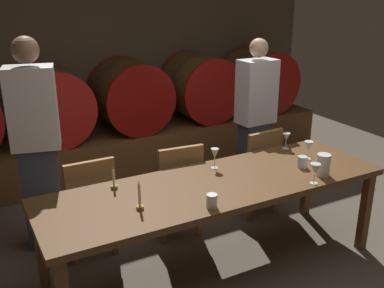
{
  "coord_description": "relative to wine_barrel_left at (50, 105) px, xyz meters",
  "views": [
    {
      "loc": [
        -1.88,
        -2.5,
        2.17
      ],
      "look_at": [
        -0.4,
        0.22,
        1.06
      ],
      "focal_mm": 42.0,
      "sensor_mm": 36.0,
      "label": 1
    }
  ],
  "objects": [
    {
      "name": "ground_plane",
      "position": [
        0.96,
        -2.5,
        -0.9
      ],
      "size": [
        7.3,
        7.3,
        0.0
      ],
      "primitive_type": "plane",
      "color": "brown"
    },
    {
      "name": "back_wall",
      "position": [
        0.96,
        0.55,
        0.57
      ],
      "size": [
        5.62,
        0.24,
        2.93
      ],
      "primitive_type": "cube",
      "color": "brown",
      "rests_on": "ground"
    },
    {
      "name": "barrel_shelf",
      "position": [
        0.96,
        0.0,
        -0.66
      ],
      "size": [
        5.05,
        0.9,
        0.48
      ],
      "primitive_type": "cube",
      "color": "brown",
      "rests_on": "ground"
    },
    {
      "name": "wine_barrel_left",
      "position": [
        0.0,
        0.0,
        0.0
      ],
      "size": [
        0.85,
        0.76,
        0.85
      ],
      "color": "brown",
      "rests_on": "barrel_shelf"
    },
    {
      "name": "wine_barrel_center",
      "position": [
        0.95,
        0.0,
        0.0
      ],
      "size": [
        0.85,
        0.76,
        0.85
      ],
      "color": "#513319",
      "rests_on": "barrel_shelf"
    },
    {
      "name": "wine_barrel_right",
      "position": [
        1.92,
        0.0,
        0.0
      ],
      "size": [
        0.85,
        0.76,
        0.85
      ],
      "color": "brown",
      "rests_on": "barrel_shelf"
    },
    {
      "name": "wine_barrel_far_right",
      "position": [
        2.85,
        0.0,
        0.0
      ],
      "size": [
        0.85,
        0.76,
        0.85
      ],
      "color": "brown",
      "rests_on": "barrel_shelf"
    },
    {
      "name": "dining_table",
      "position": [
        0.72,
        -2.37,
        -0.21
      ],
      "size": [
        2.69,
        0.83,
        0.75
      ],
      "color": "brown",
      "rests_on": "ground"
    },
    {
      "name": "chair_left",
      "position": [
        -0.09,
        -1.7,
        -0.41
      ],
      "size": [
        0.4,
        0.4,
        0.88
      ],
      "rotation": [
        0.0,
        0.0,
        3.14
      ],
      "color": "olive",
      "rests_on": "ground"
    },
    {
      "name": "chair_center",
      "position": [
        0.69,
        -1.76,
        -0.41
      ],
      "size": [
        0.43,
        0.43,
        0.88
      ],
      "rotation": [
        0.0,
        0.0,
        3.05
      ],
      "color": "olive",
      "rests_on": "ground"
    },
    {
      "name": "chair_right",
      "position": [
        1.56,
        -1.76,
        -0.41
      ],
      "size": [
        0.43,
        0.43,
        0.88
      ],
      "rotation": [
        0.0,
        0.0,
        3.22
      ],
      "color": "olive",
      "rests_on": "ground"
    },
    {
      "name": "guest_left",
      "position": [
        -0.39,
        -1.37,
        0.03
      ],
      "size": [
        0.43,
        0.32,
        1.8
      ],
      "rotation": [
        0.0,
        0.0,
        2.9
      ],
      "color": "#33384C",
      "rests_on": "ground"
    },
    {
      "name": "guest_right",
      "position": [
        1.81,
        -1.36,
        -0.05
      ],
      "size": [
        0.39,
        0.26,
        1.67
      ],
      "rotation": [
        0.0,
        0.0,
        3.18
      ],
      "color": "#33384C",
      "rests_on": "ground"
    },
    {
      "name": "candle_left",
      "position": [
        0.01,
        -2.1,
        -0.1
      ],
      "size": [
        0.05,
        0.05,
        0.18
      ],
      "color": "olive",
      "rests_on": "dining_table"
    },
    {
      "name": "candle_right",
      "position": [
        0.05,
        -2.49,
        -0.09
      ],
      "size": [
        0.05,
        0.05,
        0.21
      ],
      "color": "olive",
      "rests_on": "dining_table"
    },
    {
      "name": "pitcher",
      "position": [
        1.52,
        -2.65,
        -0.06
      ],
      "size": [
        0.11,
        0.11,
        0.17
      ],
      "color": "white",
      "rests_on": "dining_table"
    },
    {
      "name": "wine_glass_far_left",
      "position": [
        0.85,
        -2.12,
        -0.02
      ],
      "size": [
        0.07,
        0.07,
        0.17
      ],
      "color": "white",
      "rests_on": "dining_table"
    },
    {
      "name": "wine_glass_center_left",
      "position": [
        1.36,
        -2.73,
        -0.03
      ],
      "size": [
        0.08,
        0.08,
        0.16
      ],
      "color": "silver",
      "rests_on": "dining_table"
    },
    {
      "name": "wine_glass_center_right",
      "position": [
        1.66,
        -2.04,
        -0.04
      ],
      "size": [
        0.07,
        0.07,
        0.15
      ],
      "color": "silver",
      "rests_on": "dining_table"
    },
    {
      "name": "wine_glass_far_right",
      "position": [
        1.66,
        -2.33,
        -0.03
      ],
      "size": [
        0.08,
        0.08,
        0.16
      ],
      "color": "white",
      "rests_on": "dining_table"
    },
    {
      "name": "cup_left",
      "position": [
        0.49,
        -2.69,
        -0.1
      ],
      "size": [
        0.07,
        0.07,
        0.1
      ],
      "primitive_type": "cylinder",
      "color": "white",
      "rests_on": "dining_table"
    },
    {
      "name": "cup_right",
      "position": [
        1.49,
        -2.44,
        -0.1
      ],
      "size": [
        0.08,
        0.08,
        0.09
      ],
      "primitive_type": "cylinder",
      "color": "silver",
      "rests_on": "dining_table"
    }
  ]
}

